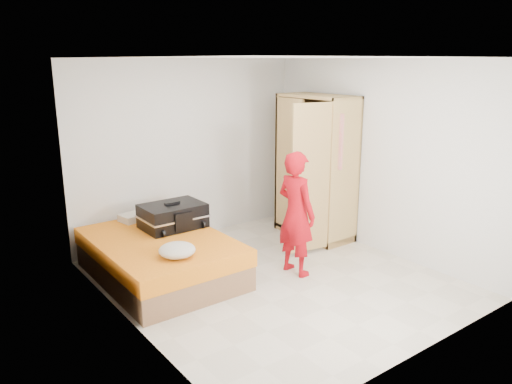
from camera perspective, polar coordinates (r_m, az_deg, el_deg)
room at (r=5.71m, az=2.22°, el=1.94°), size 4.00×4.02×2.60m
bed at (r=6.22m, az=-10.83°, el=-7.36°), size 1.42×2.02×0.50m
wardrobe at (r=7.35m, az=6.77°, el=2.35°), size 1.17×1.20×2.10m
person at (r=6.09m, az=4.60°, el=-2.46°), size 0.41×0.59×1.54m
suitcase at (r=6.45m, az=-9.48°, el=-2.72°), size 0.79×0.59×0.34m
round_cushion at (r=5.52m, az=-9.01°, el=-6.58°), size 0.40×0.40×0.15m
pillow at (r=6.90m, az=-13.21°, el=-2.65°), size 0.55×0.35×0.09m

